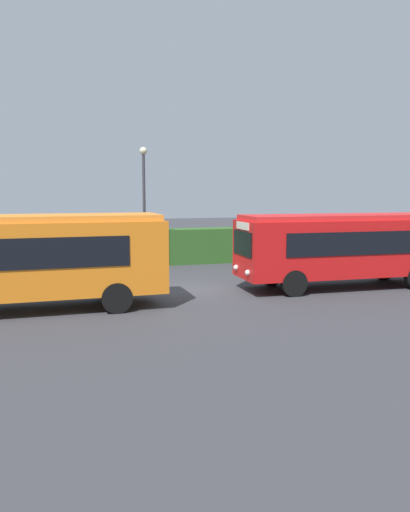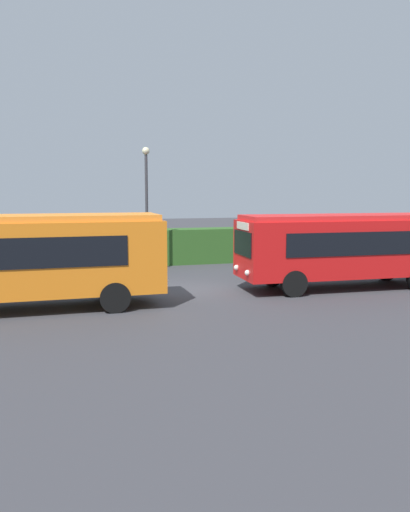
# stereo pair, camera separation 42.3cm
# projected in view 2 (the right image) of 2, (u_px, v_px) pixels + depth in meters

# --- Properties ---
(ground_plane) EXTENTS (105.95, 105.95, 0.00)m
(ground_plane) POSITION_uv_depth(u_px,v_px,m) (191.00, 290.00, 20.26)
(ground_plane) COLOR #38383D
(bus_orange) EXTENTS (9.18, 2.56, 3.15)m
(bus_orange) POSITION_uv_depth(u_px,v_px,m) (24.00, 256.00, 16.61)
(bus_orange) COLOR orange
(bus_orange) RESTS_ON ground_plane
(bus_red) EXTENTS (8.84, 2.74, 2.99)m
(bus_red) POSITION_uv_depth(u_px,v_px,m) (345.00, 246.00, 20.52)
(bus_red) COLOR red
(bus_red) RESTS_ON ground_plane
(hedge_row) EXTENTS (64.97, 1.52, 1.88)m
(hedge_row) POSITION_uv_depth(u_px,v_px,m) (156.00, 247.00, 27.36)
(hedge_row) COLOR #2D5922
(hedge_row) RESTS_ON ground_plane
(lamppost) EXTENTS (0.36, 0.36, 5.99)m
(lamppost) POSITION_uv_depth(u_px,v_px,m) (147.00, 196.00, 24.32)
(lamppost) COLOR #38383D
(lamppost) RESTS_ON ground_plane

